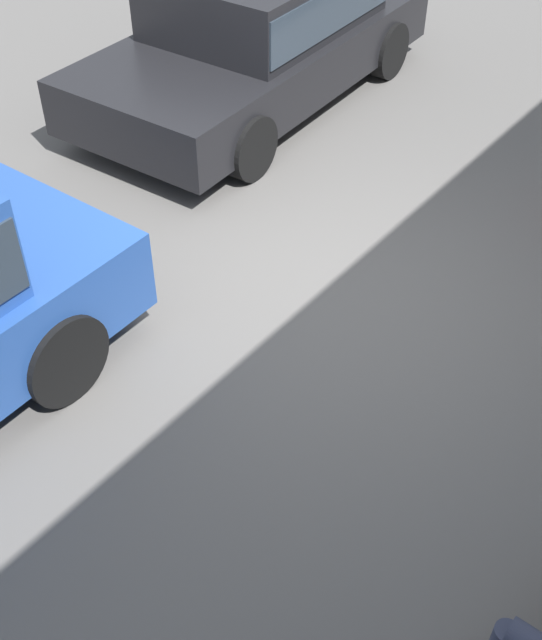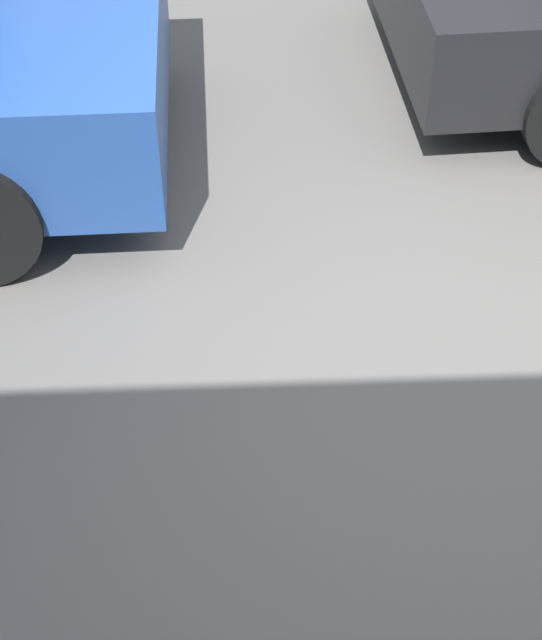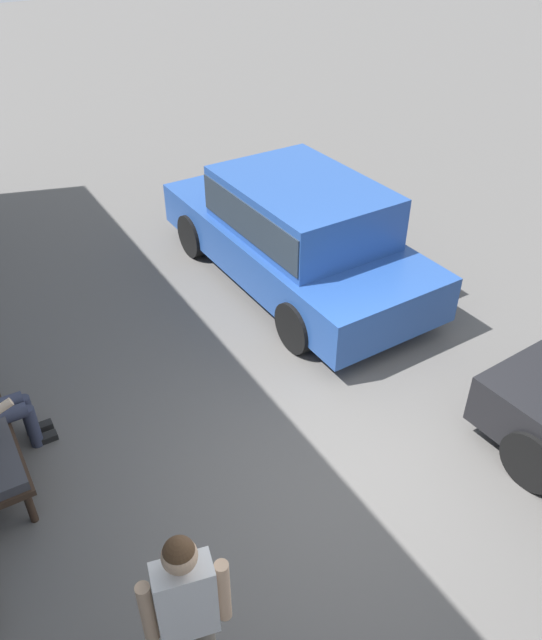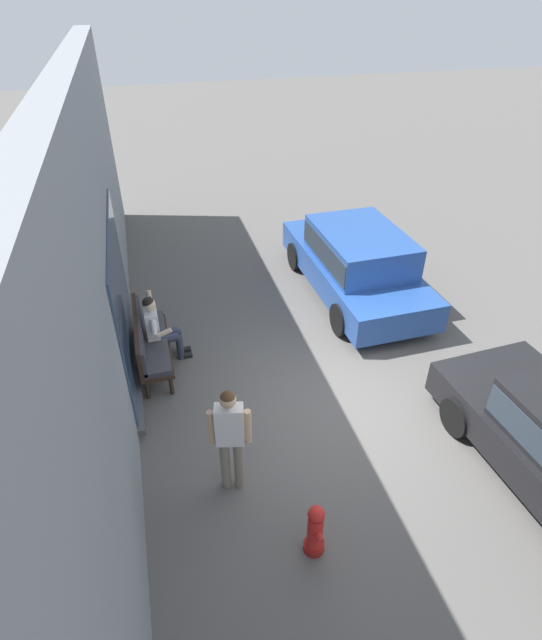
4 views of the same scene
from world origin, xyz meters
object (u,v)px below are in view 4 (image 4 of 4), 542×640
(parked_car_mid, at_px, (357,260))
(fire_hydrant, at_px, (315,530))
(bench, at_px, (147,340))
(person_on_phone, at_px, (159,327))
(pedestrian_standing, at_px, (230,433))

(parked_car_mid, relative_size, fire_hydrant, 5.48)
(bench, distance_m, parked_car_mid, 4.66)
(person_on_phone, xyz_separation_m, parked_car_mid, (1.19, -4.24, 0.13))
(person_on_phone, bearing_deg, parked_car_mid, -74.33)
(bench, xyz_separation_m, parked_car_mid, (1.34, -4.46, 0.27))
(fire_hydrant, bearing_deg, parked_car_mid, -27.16)
(parked_car_mid, distance_m, pedestrian_standing, 5.53)
(pedestrian_standing, bearing_deg, bench, 17.54)
(fire_hydrant, bearing_deg, pedestrian_standing, 33.09)
(person_on_phone, height_order, pedestrian_standing, pedestrian_standing)
(bench, xyz_separation_m, person_on_phone, (0.15, -0.22, 0.13))
(bench, height_order, person_on_phone, person_on_phone)
(bench, bearing_deg, fire_hydrant, -157.58)
(parked_car_mid, height_order, pedestrian_standing, pedestrian_standing)
(pedestrian_standing, relative_size, fire_hydrant, 2.14)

